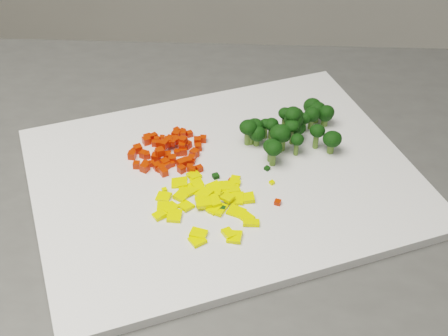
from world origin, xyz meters
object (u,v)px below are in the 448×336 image
(pepper_pile, at_px, (210,203))
(broccoli_pile, at_px, (293,123))
(carrot_pile, at_px, (171,147))
(cutting_board, at_px, (224,178))

(pepper_pile, xyz_separation_m, broccoli_pile, (0.05, 0.16, 0.02))
(carrot_pile, xyz_separation_m, pepper_pile, (0.08, -0.07, -0.01))
(cutting_board, height_order, carrot_pile, carrot_pile)
(cutting_board, relative_size, pepper_pile, 3.88)
(carrot_pile, bearing_deg, pepper_pile, -41.84)
(broccoli_pile, bearing_deg, cutting_board, -121.54)
(carrot_pile, height_order, broccoli_pile, broccoli_pile)
(cutting_board, bearing_deg, broccoli_pile, 58.46)
(pepper_pile, bearing_deg, cutting_board, 95.03)
(carrot_pile, distance_m, pepper_pile, 0.11)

